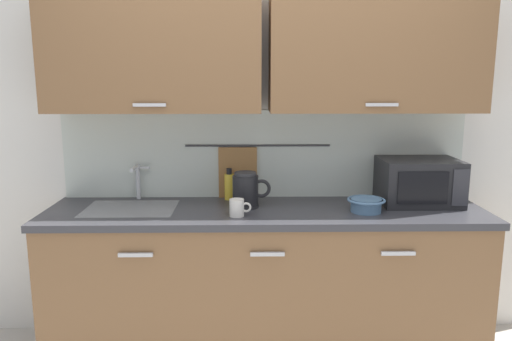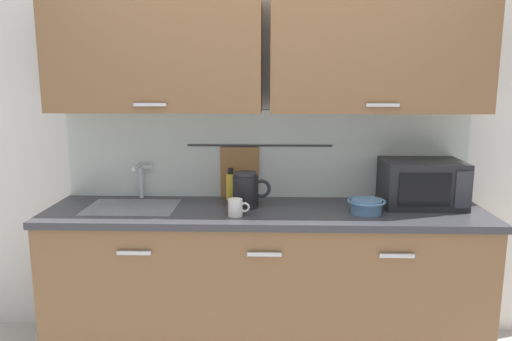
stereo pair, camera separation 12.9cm
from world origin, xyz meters
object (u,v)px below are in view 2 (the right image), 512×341
(microwave, at_px, (422,183))
(mug_near_sink, at_px, (236,207))
(electric_kettle, at_px, (246,190))
(mixing_bowl, at_px, (366,205))
(dish_soap_bottle, at_px, (231,185))

(microwave, distance_m, mug_near_sink, 1.12)
(electric_kettle, distance_m, mixing_bowl, 0.69)
(mixing_bowl, bearing_deg, electric_kettle, 170.50)
(mixing_bowl, bearing_deg, microwave, 27.01)
(microwave, xyz_separation_m, dish_soap_bottle, (-1.14, 0.12, -0.05))
(electric_kettle, xyz_separation_m, dish_soap_bottle, (-0.11, 0.19, -0.01))
(dish_soap_bottle, height_order, mixing_bowl, dish_soap_bottle)
(microwave, bearing_deg, electric_kettle, -176.20)
(microwave, height_order, electric_kettle, microwave)
(mug_near_sink, bearing_deg, mixing_bowl, 5.98)
(microwave, relative_size, mug_near_sink, 3.83)
(microwave, xyz_separation_m, electric_kettle, (-1.03, -0.07, -0.03))
(dish_soap_bottle, bearing_deg, mixing_bowl, -21.11)
(electric_kettle, height_order, mixing_bowl, electric_kettle)
(dish_soap_bottle, xyz_separation_m, mug_near_sink, (0.06, -0.38, -0.04))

